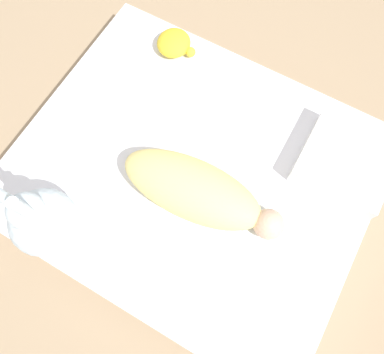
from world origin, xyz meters
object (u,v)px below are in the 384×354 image
swaddled_baby (197,191)px  turtle_plush (174,43)px  pillow (346,163)px  bunny_plush (42,221)px

swaddled_baby → turtle_plush: bearing=123.3°
pillow → turtle_plush: size_ratio=1.86×
bunny_plush → turtle_plush: (-0.02, 0.82, -0.09)m
swaddled_baby → pillow: bearing=37.8°
swaddled_baby → bunny_plush: bearing=-141.0°
pillow → turtle_plush: pillow is taller
pillow → bunny_plush: bunny_plush is taller
pillow → bunny_plush: size_ratio=0.78×
swaddled_baby → turtle_plush: 0.62m
bunny_plush → turtle_plush: bearing=91.7°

